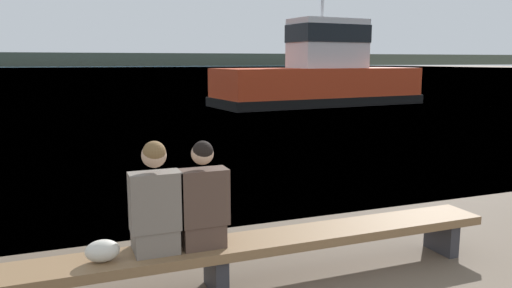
{
  "coord_description": "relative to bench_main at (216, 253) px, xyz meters",
  "views": [
    {
      "loc": [
        -2.17,
        -1.16,
        2.07
      ],
      "look_at": [
        0.61,
        5.94,
        0.79
      ],
      "focal_mm": 35.0,
      "sensor_mm": 36.0,
      "label": 1
    }
  ],
  "objects": [
    {
      "name": "person_right",
      "position": [
        -0.11,
        0.01,
        0.48
      ],
      "size": [
        0.43,
        0.39,
        0.96
      ],
      "color": "#4C382D",
      "rests_on": "bench_main"
    },
    {
      "name": "far_shoreline",
      "position": [
        0.96,
        188.9,
        2.01
      ],
      "size": [
        600.0,
        12.0,
        4.73
      ],
      "primitive_type": "cube",
      "color": "#424738",
      "rests_on": "ground"
    },
    {
      "name": "person_left",
      "position": [
        -0.53,
        0.01,
        0.5
      ],
      "size": [
        0.43,
        0.39,
        0.98
      ],
      "color": "#70665B",
      "rests_on": "bench_main"
    },
    {
      "name": "tugboat_red",
      "position": [
        10.22,
        16.8,
        0.89
      ],
      "size": [
        10.27,
        4.32,
        7.27
      ],
      "rotation": [
        0.0,
        0.0,
        1.66
      ],
      "color": "red",
      "rests_on": "water_surface"
    },
    {
      "name": "shopping_bag",
      "position": [
        -0.97,
        -0.03,
        0.17
      ],
      "size": [
        0.28,
        0.19,
        0.18
      ],
      "color": "beige",
      "rests_on": "bench_main"
    },
    {
      "name": "bench_main",
      "position": [
        0.0,
        0.0,
        0.0
      ],
      "size": [
        5.72,
        0.49,
        0.44
      ],
      "color": "brown",
      "rests_on": "ground"
    },
    {
      "name": "water_surface",
      "position": [
        0.96,
        121.59,
        -0.36
      ],
      "size": [
        240.0,
        240.0,
        0.0
      ],
      "primitive_type": "plane",
      "color": "#386084",
      "rests_on": "ground"
    }
  ]
}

